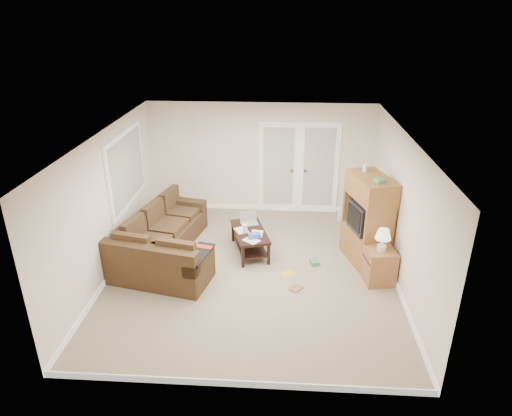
# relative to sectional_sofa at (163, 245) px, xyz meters

# --- Properties ---
(floor) EXTENTS (5.50, 5.50, 0.00)m
(floor) POSITION_rel_sectional_sofa_xyz_m (1.69, -0.28, -0.32)
(floor) COLOR gray
(floor) RESTS_ON ground
(ceiling) EXTENTS (5.00, 5.50, 0.02)m
(ceiling) POSITION_rel_sectional_sofa_xyz_m (1.69, -0.28, 2.18)
(ceiling) COLOR silver
(ceiling) RESTS_ON wall_back
(wall_left) EXTENTS (0.02, 5.50, 2.50)m
(wall_left) POSITION_rel_sectional_sofa_xyz_m (-0.81, -0.28, 0.93)
(wall_left) COLOR white
(wall_left) RESTS_ON floor
(wall_right) EXTENTS (0.02, 5.50, 2.50)m
(wall_right) POSITION_rel_sectional_sofa_xyz_m (4.19, -0.28, 0.93)
(wall_right) COLOR white
(wall_right) RESTS_ON floor
(wall_back) EXTENTS (5.00, 0.02, 2.50)m
(wall_back) POSITION_rel_sectional_sofa_xyz_m (1.69, 2.47, 0.93)
(wall_back) COLOR white
(wall_back) RESTS_ON floor
(wall_front) EXTENTS (5.00, 0.02, 2.50)m
(wall_front) POSITION_rel_sectional_sofa_xyz_m (1.69, -3.03, 0.93)
(wall_front) COLOR white
(wall_front) RESTS_ON floor
(baseboards) EXTENTS (5.00, 5.50, 0.10)m
(baseboards) POSITION_rel_sectional_sofa_xyz_m (1.69, -0.28, -0.27)
(baseboards) COLOR white
(baseboards) RESTS_ON floor
(french_doors) EXTENTS (1.80, 0.05, 2.13)m
(french_doors) POSITION_rel_sectional_sofa_xyz_m (2.54, 2.43, 0.72)
(french_doors) COLOR white
(french_doors) RESTS_ON floor
(window_left) EXTENTS (0.05, 1.92, 1.42)m
(window_left) POSITION_rel_sectional_sofa_xyz_m (-0.77, 0.72, 1.23)
(window_left) COLOR white
(window_left) RESTS_ON wall_left
(sectional_sofa) EXTENTS (1.90, 2.95, 0.82)m
(sectional_sofa) POSITION_rel_sectional_sofa_xyz_m (0.00, 0.00, 0.00)
(sectional_sofa) COLOR #432D1A
(sectional_sofa) RESTS_ON floor
(coffee_table) EXTENTS (0.86, 1.24, 0.77)m
(coffee_table) POSITION_rel_sectional_sofa_xyz_m (1.60, 0.43, -0.07)
(coffee_table) COLOR black
(coffee_table) RESTS_ON floor
(tv_armoire) EXTENTS (0.84, 1.15, 1.78)m
(tv_armoire) POSITION_rel_sectional_sofa_xyz_m (3.75, 0.26, 0.52)
(tv_armoire) COLOR #925C2D
(tv_armoire) RESTS_ON floor
(side_cabinet) EXTENTS (0.54, 0.54, 1.01)m
(side_cabinet) POSITION_rel_sectional_sofa_xyz_m (3.89, -0.48, 0.04)
(side_cabinet) COLOR #956036
(side_cabinet) RESTS_ON floor
(space_heater) EXTENTS (0.11, 0.09, 0.27)m
(space_heater) POSITION_rel_sectional_sofa_xyz_m (3.48, 1.97, -0.19)
(space_heater) COLOR white
(space_heater) RESTS_ON floor
(floor_magazine) EXTENTS (0.31, 0.29, 0.01)m
(floor_magazine) POSITION_rel_sectional_sofa_xyz_m (2.34, -0.33, -0.32)
(floor_magazine) COLOR gold
(floor_magazine) RESTS_ON floor
(floor_greenbox) EXTENTS (0.18, 0.21, 0.07)m
(floor_greenbox) POSITION_rel_sectional_sofa_xyz_m (2.82, 0.03, -0.28)
(floor_greenbox) COLOR #3E8853
(floor_greenbox) RESTS_ON floor
(floor_book) EXTENTS (0.28, 0.29, 0.02)m
(floor_book) POSITION_rel_sectional_sofa_xyz_m (2.41, -0.74, -0.31)
(floor_book) COLOR brown
(floor_book) RESTS_ON floor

